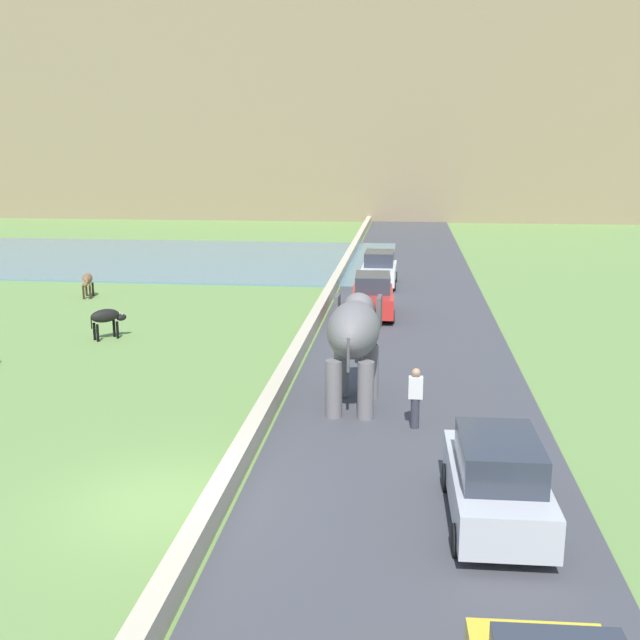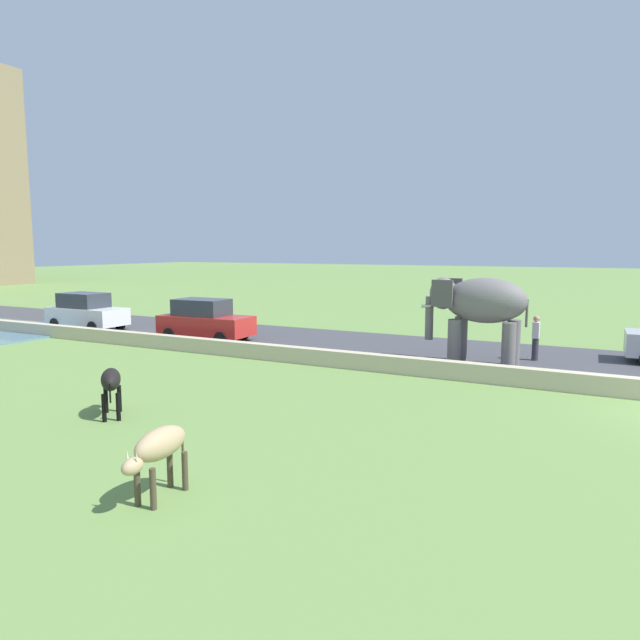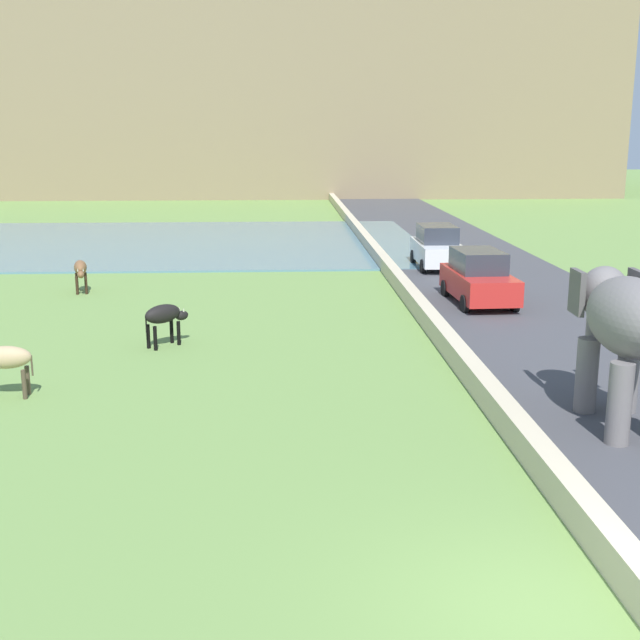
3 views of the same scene
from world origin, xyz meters
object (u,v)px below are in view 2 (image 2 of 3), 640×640
at_px(person_beside_elephant, 536,337).
at_px(elephant, 478,306).
at_px(car_white, 86,312).
at_px(cow_tan, 158,448).
at_px(cow_black, 111,381).
at_px(car_red, 205,320).

bearing_deg(person_beside_elephant, elephant, 134.95).
relative_size(car_white, cow_tan, 2.88).
bearing_deg(cow_black, elephant, -33.91).
height_order(car_red, cow_black, car_red).
bearing_deg(elephant, person_beside_elephant, -45.05).
relative_size(car_red, cow_black, 3.32).
relative_size(car_red, cow_tan, 2.91).
bearing_deg(cow_tan, cow_black, 55.21).
relative_size(car_red, car_white, 1.01).
distance_m(cow_tan, cow_black, 5.06).
distance_m(person_beside_elephant, cow_black, 13.98).
bearing_deg(car_red, cow_tan, -144.14).
bearing_deg(car_red, car_white, 89.98).
height_order(elephant, car_white, elephant).
distance_m(elephant, car_red, 11.48).
relative_size(elephant, person_beside_elephant, 2.13).
height_order(elephant, cow_black, elephant).
xyz_separation_m(elephant, cow_tan, (-12.56, 2.35, -1.20)).
height_order(elephant, car_red, elephant).
xyz_separation_m(elephant, person_beside_elephant, (1.67, -1.67, -1.16)).
distance_m(car_white, cow_black, 15.50).
bearing_deg(car_white, car_red, -90.02).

